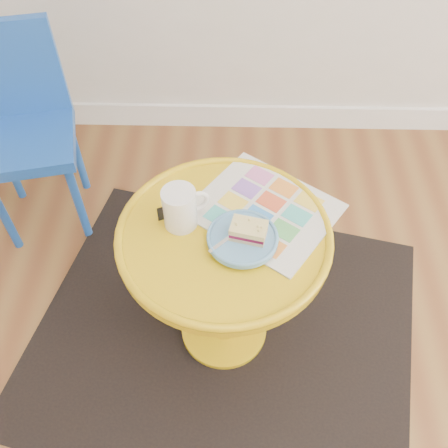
{
  "coord_description": "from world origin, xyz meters",
  "views": [
    {
      "loc": [
        -0.63,
        0.01,
        1.62
      ],
      "look_at": [
        -0.65,
        0.85,
        0.6
      ],
      "focal_mm": 40.0,
      "sensor_mm": 36.0,
      "label": 1
    }
  ],
  "objects_px": {
    "newspaper": "(264,209)",
    "mug": "(181,207)",
    "chair": "(22,120)",
    "plate": "(243,239)",
    "side_table": "(224,266)"
  },
  "relations": [
    {
      "from": "side_table",
      "to": "chair",
      "type": "xyz_separation_m",
      "value": [
        -0.75,
        0.59,
        0.05
      ]
    },
    {
      "from": "chair",
      "to": "newspaper",
      "type": "distance_m",
      "value": 1.01
    },
    {
      "from": "chair",
      "to": "mug",
      "type": "xyz_separation_m",
      "value": [
        0.64,
        -0.56,
        0.17
      ]
    },
    {
      "from": "chair",
      "to": "plate",
      "type": "bearing_deg",
      "value": -51.05
    },
    {
      "from": "side_table",
      "to": "plate",
      "type": "distance_m",
      "value": 0.19
    },
    {
      "from": "side_table",
      "to": "plate",
      "type": "height_order",
      "value": "plate"
    },
    {
      "from": "side_table",
      "to": "chair",
      "type": "height_order",
      "value": "chair"
    },
    {
      "from": "plate",
      "to": "newspaper",
      "type": "bearing_deg",
      "value": 62.2
    },
    {
      "from": "mug",
      "to": "side_table",
      "type": "bearing_deg",
      "value": -41.13
    },
    {
      "from": "newspaper",
      "to": "mug",
      "type": "bearing_deg",
      "value": -132.14
    },
    {
      "from": "side_table",
      "to": "newspaper",
      "type": "distance_m",
      "value": 0.21
    },
    {
      "from": "chair",
      "to": "newspaper",
      "type": "xyz_separation_m",
      "value": [
        0.87,
        -0.51,
        0.11
      ]
    },
    {
      "from": "newspaper",
      "to": "plate",
      "type": "xyz_separation_m",
      "value": [
        -0.06,
        -0.12,
        0.02
      ]
    },
    {
      "from": "mug",
      "to": "plate",
      "type": "height_order",
      "value": "mug"
    },
    {
      "from": "side_table",
      "to": "newspaper",
      "type": "relative_size",
      "value": 1.61
    }
  ]
}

